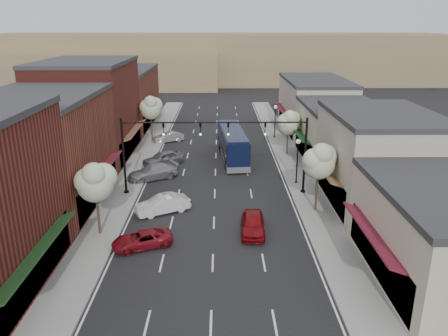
{
  "coord_description": "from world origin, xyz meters",
  "views": [
    {
      "loc": [
        0.51,
        -28.82,
        14.76
      ],
      "look_at": [
        0.84,
        8.79,
        2.2
      ],
      "focal_mm": 35.0,
      "sensor_mm": 36.0,
      "label": 1
    }
  ],
  "objects_px": {
    "tree_right_near": "(320,160)",
    "tree_right_far": "(289,122)",
    "parked_car_b": "(163,204)",
    "coach_bus": "(233,144)",
    "lamp_post_far": "(275,116)",
    "tree_left_near": "(95,181)",
    "signal_mast_right": "(279,144)",
    "parked_car_c": "(152,172)",
    "parked_car_e": "(169,137)",
    "tree_left_far": "(151,107)",
    "parked_car_a": "(142,240)",
    "signal_mast_left": "(150,145)",
    "lamp_post_near": "(298,154)",
    "red_hatchback": "(253,224)",
    "parked_car_d": "(163,158)"
  },
  "relations": [
    {
      "from": "signal_mast_left",
      "to": "parked_car_d",
      "type": "relative_size",
      "value": 1.79
    },
    {
      "from": "parked_car_c",
      "to": "lamp_post_far",
      "type": "bearing_deg",
      "value": 108.86
    },
    {
      "from": "signal_mast_left",
      "to": "red_hatchback",
      "type": "bearing_deg",
      "value": -42.37
    },
    {
      "from": "tree_left_near",
      "to": "lamp_post_far",
      "type": "relative_size",
      "value": 1.28
    },
    {
      "from": "tree_right_near",
      "to": "parked_car_c",
      "type": "xyz_separation_m",
      "value": [
        -14.55,
        8.03,
        -3.72
      ]
    },
    {
      "from": "tree_left_far",
      "to": "parked_car_d",
      "type": "height_order",
      "value": "tree_left_far"
    },
    {
      "from": "parked_car_a",
      "to": "parked_car_d",
      "type": "xyz_separation_m",
      "value": [
        -0.81,
        18.33,
        0.21
      ]
    },
    {
      "from": "signal_mast_right",
      "to": "lamp_post_near",
      "type": "distance_m",
      "value": 3.69
    },
    {
      "from": "tree_left_far",
      "to": "parked_car_e",
      "type": "relative_size",
      "value": 1.58
    },
    {
      "from": "coach_bus",
      "to": "parked_car_c",
      "type": "relative_size",
      "value": 2.22
    },
    {
      "from": "tree_right_near",
      "to": "lamp_post_far",
      "type": "bearing_deg",
      "value": 91.3
    },
    {
      "from": "parked_car_b",
      "to": "coach_bus",
      "type": "bearing_deg",
      "value": 129.71
    },
    {
      "from": "signal_mast_left",
      "to": "parked_car_d",
      "type": "xyz_separation_m",
      "value": [
        -0.08,
        8.47,
        -3.84
      ]
    },
    {
      "from": "signal_mast_right",
      "to": "lamp_post_far",
      "type": "bearing_deg",
      "value": 83.78
    },
    {
      "from": "signal_mast_right",
      "to": "parked_car_c",
      "type": "bearing_deg",
      "value": 161.42
    },
    {
      "from": "tree_left_near",
      "to": "parked_car_a",
      "type": "height_order",
      "value": "tree_left_near"
    },
    {
      "from": "tree_right_far",
      "to": "lamp_post_near",
      "type": "bearing_deg",
      "value": -93.31
    },
    {
      "from": "parked_car_c",
      "to": "parked_car_e",
      "type": "height_order",
      "value": "parked_car_c"
    },
    {
      "from": "lamp_post_near",
      "to": "tree_left_near",
      "type": "bearing_deg",
      "value": -146.67
    },
    {
      "from": "lamp_post_far",
      "to": "coach_bus",
      "type": "relative_size",
      "value": 0.39
    },
    {
      "from": "tree_right_near",
      "to": "tree_right_far",
      "type": "bearing_deg",
      "value": 90.0
    },
    {
      "from": "signal_mast_left",
      "to": "lamp_post_near",
      "type": "height_order",
      "value": "signal_mast_left"
    },
    {
      "from": "tree_left_near",
      "to": "parked_car_a",
      "type": "xyz_separation_m",
      "value": [
        3.36,
        -1.8,
        -3.65
      ]
    },
    {
      "from": "tree_left_far",
      "to": "parked_car_b",
      "type": "distance_m",
      "value": 22.74
    },
    {
      "from": "lamp_post_near",
      "to": "parked_car_d",
      "type": "xyz_separation_m",
      "value": [
        -13.51,
        5.97,
        -2.22
      ]
    },
    {
      "from": "coach_bus",
      "to": "parked_car_e",
      "type": "height_order",
      "value": "coach_bus"
    },
    {
      "from": "tree_left_near",
      "to": "parked_car_c",
      "type": "distance_m",
      "value": 12.69
    },
    {
      "from": "lamp_post_near",
      "to": "coach_bus",
      "type": "height_order",
      "value": "lamp_post_near"
    },
    {
      "from": "lamp_post_near",
      "to": "red_hatchback",
      "type": "xyz_separation_m",
      "value": [
        -4.9,
        -10.27,
        -2.28
      ]
    },
    {
      "from": "signal_mast_left",
      "to": "parked_car_c",
      "type": "distance_m",
      "value": 5.59
    },
    {
      "from": "lamp_post_near",
      "to": "parked_car_d",
      "type": "relative_size",
      "value": 0.97
    },
    {
      "from": "signal_mast_right",
      "to": "parked_car_c",
      "type": "distance_m",
      "value": 13.06
    },
    {
      "from": "signal_mast_left",
      "to": "tree_left_far",
      "type": "bearing_deg",
      "value": 98.35
    },
    {
      "from": "red_hatchback",
      "to": "tree_left_far",
      "type": "bearing_deg",
      "value": 116.62
    },
    {
      "from": "tree_right_near",
      "to": "tree_left_far",
      "type": "xyz_separation_m",
      "value": [
        -16.6,
        22.0,
        0.15
      ]
    },
    {
      "from": "signal_mast_left",
      "to": "parked_car_b",
      "type": "relative_size",
      "value": 1.86
    },
    {
      "from": "signal_mast_left",
      "to": "tree_left_far",
      "type": "height_order",
      "value": "signal_mast_left"
    },
    {
      "from": "coach_bus",
      "to": "parked_car_c",
      "type": "distance_m",
      "value": 10.54
    },
    {
      "from": "signal_mast_right",
      "to": "parked_car_e",
      "type": "bearing_deg",
      "value": 123.04
    },
    {
      "from": "signal_mast_left",
      "to": "tree_left_near",
      "type": "bearing_deg",
      "value": -108.1
    },
    {
      "from": "signal_mast_right",
      "to": "signal_mast_left",
      "type": "distance_m",
      "value": 11.24
    },
    {
      "from": "lamp_post_far",
      "to": "parked_car_d",
      "type": "relative_size",
      "value": 0.97
    },
    {
      "from": "tree_right_far",
      "to": "tree_left_far",
      "type": "xyz_separation_m",
      "value": [
        -16.6,
        6.0,
        0.61
      ]
    },
    {
      "from": "signal_mast_left",
      "to": "tree_right_near",
      "type": "height_order",
      "value": "signal_mast_left"
    },
    {
      "from": "parked_car_b",
      "to": "tree_left_near",
      "type": "bearing_deg",
      "value": -73.47
    },
    {
      "from": "signal_mast_right",
      "to": "lamp_post_near",
      "type": "height_order",
      "value": "signal_mast_right"
    },
    {
      "from": "tree_left_far",
      "to": "parked_car_a",
      "type": "distance_m",
      "value": 28.29
    },
    {
      "from": "tree_right_near",
      "to": "tree_left_near",
      "type": "height_order",
      "value": "tree_right_near"
    },
    {
      "from": "lamp_post_near",
      "to": "parked_car_e",
      "type": "bearing_deg",
      "value": 131.78
    },
    {
      "from": "tree_right_far",
      "to": "parked_car_e",
      "type": "height_order",
      "value": "tree_right_far"
    }
  ]
}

